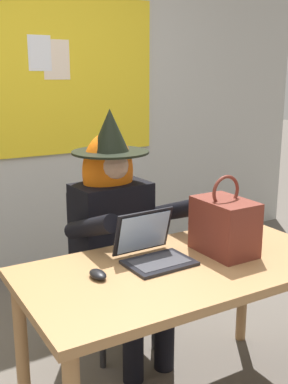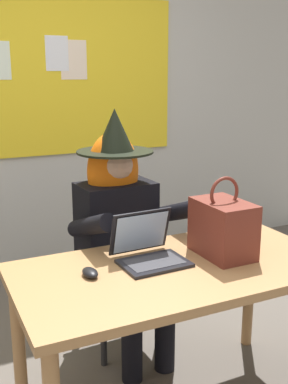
# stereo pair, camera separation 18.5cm
# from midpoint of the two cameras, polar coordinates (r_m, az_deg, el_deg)

# --- Properties ---
(wall_back_bulletin) EXTENTS (5.76, 2.16, 2.78)m
(wall_back_bulletin) POSITION_cam_midpoint_polar(r_m,az_deg,el_deg) (3.71, -12.72, 11.23)
(wall_back_bulletin) COLOR #B2B2AD
(wall_back_bulletin) RESTS_ON ground
(desk_main) EXTENTS (1.45, 0.76, 0.74)m
(desk_main) POSITION_cam_midpoint_polar(r_m,az_deg,el_deg) (2.16, 6.56, -11.10)
(desk_main) COLOR #A37547
(desk_main) RESTS_ON ground
(chair_at_desk) EXTENTS (0.43, 0.43, 0.91)m
(chair_at_desk) POSITION_cam_midpoint_polar(r_m,az_deg,el_deg) (2.80, -1.95, -8.01)
(chair_at_desk) COLOR black
(chair_at_desk) RESTS_ON ground
(person_costumed) EXTENTS (0.61, 0.69, 1.39)m
(person_costumed) POSITION_cam_midpoint_polar(r_m,az_deg,el_deg) (2.60, -0.78, -3.28)
(person_costumed) COLOR black
(person_costumed) RESTS_ON ground
(laptop) EXTENTS (0.30, 0.28, 0.22)m
(laptop) POSITION_cam_midpoint_polar(r_m,az_deg,el_deg) (2.14, 3.07, -7.14)
(laptop) COLOR black
(laptop) RESTS_ON desk_main
(computer_mouse) EXTENTS (0.06, 0.11, 0.03)m
(computer_mouse) POSITION_cam_midpoint_polar(r_m,az_deg,el_deg) (2.00, -3.90, -9.79)
(computer_mouse) COLOR black
(computer_mouse) RESTS_ON desk_main
(handbag) EXTENTS (0.20, 0.30, 0.38)m
(handbag) POSITION_cam_midpoint_polar(r_m,az_deg,el_deg) (2.23, 11.93, -4.29)
(handbag) COLOR maroon
(handbag) RESTS_ON desk_main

